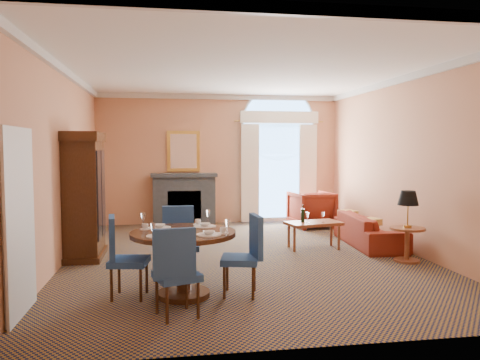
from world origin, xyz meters
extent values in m
plane|color=#121A3B|center=(0.00, 0.00, 0.00)|extent=(7.50, 7.50, 0.00)
cube|color=tan|center=(0.00, 3.75, 1.60)|extent=(6.00, 0.04, 3.20)
cube|color=tan|center=(-3.00, 0.00, 1.60)|extent=(0.04, 7.50, 3.20)
cube|color=tan|center=(3.00, 0.00, 1.60)|extent=(0.04, 7.50, 3.20)
cube|color=white|center=(0.00, 0.00, 3.20)|extent=(6.00, 7.50, 0.04)
cube|color=silver|center=(0.00, 0.00, 3.14)|extent=(6.00, 7.50, 0.12)
cube|color=silver|center=(-2.96, -2.40, 1.03)|extent=(0.08, 0.90, 2.06)
cube|color=#3C4147|center=(-0.90, 3.55, 0.60)|extent=(1.50, 0.40, 1.20)
cube|color=#3C4147|center=(-0.90, 3.52, 1.24)|extent=(1.60, 0.46, 0.08)
cube|color=gold|center=(-0.90, 3.72, 1.80)|extent=(0.80, 0.04, 1.00)
cube|color=white|center=(-0.90, 3.70, 1.80)|extent=(0.64, 0.02, 0.84)
cube|color=silver|center=(1.50, 3.73, 1.25)|extent=(1.90, 0.04, 2.50)
cube|color=#8DBAEC|center=(1.50, 3.72, 1.25)|extent=(1.70, 0.02, 2.30)
cylinder|color=silver|center=(1.50, 3.73, 2.50)|extent=(1.90, 0.04, 1.90)
cube|color=#F0E5CB|center=(0.75, 3.61, 1.25)|extent=(0.45, 0.06, 2.45)
cube|color=#F0E5CB|center=(2.25, 3.61, 1.25)|extent=(0.45, 0.06, 2.45)
cube|color=#F0E5CB|center=(1.50, 3.61, 2.65)|extent=(2.00, 0.08, 0.30)
cube|color=black|center=(-2.72, 0.36, 1.00)|extent=(0.55, 1.00, 1.99)
cube|color=black|center=(-2.72, 0.36, 2.07)|extent=(0.62, 1.10, 0.16)
cube|color=black|center=(-2.72, 0.36, 0.05)|extent=(0.62, 1.10, 0.10)
cylinder|color=black|center=(-1.13, -2.03, 0.81)|extent=(1.33, 1.33, 0.06)
cylinder|color=black|center=(-1.13, -2.03, 0.39)|extent=(0.18, 0.18, 0.78)
cylinder|color=black|center=(-1.13, -2.03, 0.03)|extent=(0.67, 0.67, 0.07)
cylinder|color=white|center=(-0.83, -1.73, 0.84)|extent=(0.30, 0.30, 0.01)
imported|color=white|center=(-0.83, -1.73, 0.87)|extent=(0.15, 0.15, 0.04)
imported|color=white|center=(-0.91, -1.54, 0.88)|extent=(0.09, 0.09, 0.07)
cylinder|color=white|center=(-1.43, -1.73, 0.84)|extent=(0.30, 0.30, 0.01)
imported|color=white|center=(-1.43, -1.73, 0.87)|extent=(0.15, 0.15, 0.04)
imported|color=white|center=(-1.61, -1.81, 0.88)|extent=(0.09, 0.09, 0.07)
cylinder|color=white|center=(-1.43, -2.32, 0.84)|extent=(0.30, 0.30, 0.01)
imported|color=white|center=(-1.43, -2.32, 0.87)|extent=(0.15, 0.15, 0.04)
imported|color=white|center=(-1.34, -2.51, 0.88)|extent=(0.09, 0.09, 0.07)
cylinder|color=white|center=(-0.83, -2.32, 0.84)|extent=(0.30, 0.30, 0.01)
imported|color=white|center=(-0.83, -2.32, 0.87)|extent=(0.15, 0.15, 0.04)
imported|color=white|center=(-0.65, -2.24, 0.88)|extent=(0.09, 0.09, 0.07)
cube|color=navy|center=(-1.16, -1.21, 0.46)|extent=(0.55, 0.55, 0.08)
cube|color=navy|center=(-1.16, -1.01, 0.76)|extent=(0.46, 0.09, 0.55)
cylinder|color=black|center=(-1.02, -1.00, 0.21)|extent=(0.04, 0.04, 0.42)
cylinder|color=black|center=(-1.37, -1.08, 0.21)|extent=(0.04, 0.04, 0.42)
cylinder|color=black|center=(-0.94, -1.35, 0.21)|extent=(0.04, 0.04, 0.42)
cylinder|color=black|center=(-1.29, -1.43, 0.21)|extent=(0.04, 0.04, 0.42)
cube|color=navy|center=(-1.22, -2.71, 0.46)|extent=(0.58, 0.58, 0.08)
cube|color=navy|center=(-1.25, -2.92, 0.76)|extent=(0.46, 0.13, 0.55)
cylinder|color=black|center=(-1.34, -2.94, 0.21)|extent=(0.04, 0.04, 0.42)
cylinder|color=black|center=(-1.00, -2.83, 0.21)|extent=(0.04, 0.04, 0.42)
cylinder|color=black|center=(-1.45, -2.60, 0.21)|extent=(0.04, 0.04, 0.42)
cylinder|color=black|center=(-1.11, -2.48, 0.21)|extent=(0.04, 0.04, 0.42)
cube|color=navy|center=(-0.41, -2.07, 0.46)|extent=(0.55, 0.55, 0.08)
cube|color=navy|center=(-0.20, -2.09, 0.76)|extent=(0.10, 0.46, 0.55)
cylinder|color=black|center=(-0.28, -2.29, 0.21)|extent=(0.04, 0.04, 0.42)
cylinder|color=black|center=(-0.20, -1.94, 0.21)|extent=(0.04, 0.04, 0.42)
cylinder|color=black|center=(-0.63, -2.21, 0.21)|extent=(0.04, 0.04, 0.42)
cylinder|color=black|center=(-0.55, -1.86, 0.21)|extent=(0.04, 0.04, 0.42)
cube|color=navy|center=(-1.80, -1.95, 0.46)|extent=(0.53, 0.53, 0.08)
cube|color=navy|center=(-2.01, -1.93, 0.76)|extent=(0.12, 0.46, 0.55)
cylinder|color=black|center=(-1.95, -1.74, 0.21)|extent=(0.04, 0.04, 0.42)
cylinder|color=black|center=(-2.01, -2.10, 0.21)|extent=(0.04, 0.04, 0.42)
cylinder|color=black|center=(-1.60, -1.80, 0.21)|extent=(0.04, 0.04, 0.42)
cylinder|color=black|center=(-1.65, -2.16, 0.21)|extent=(0.04, 0.04, 0.42)
imported|color=maroon|center=(2.55, 0.56, 0.30)|extent=(0.92, 2.08, 0.59)
imported|color=maroon|center=(2.07, 2.72, 0.43)|extent=(1.03, 1.06, 0.86)
cube|color=brown|center=(1.38, 0.43, 0.48)|extent=(1.09, 0.75, 0.06)
cylinder|color=brown|center=(0.96, 0.23, 0.22)|extent=(0.05, 0.05, 0.44)
cylinder|color=brown|center=(1.80, 0.23, 0.22)|extent=(0.05, 0.05, 0.44)
cylinder|color=brown|center=(0.96, 0.63, 0.22)|extent=(0.05, 0.05, 0.44)
cylinder|color=brown|center=(1.80, 0.63, 0.22)|extent=(0.05, 0.05, 0.44)
cylinder|color=brown|center=(2.60, -0.78, 0.56)|extent=(0.58, 0.58, 0.04)
cylinder|color=brown|center=(2.60, -0.78, 0.27)|extent=(0.08, 0.08, 0.54)
cylinder|color=brown|center=(2.60, -0.78, 0.02)|extent=(0.42, 0.42, 0.04)
camera|label=1|loc=(-1.33, -7.89, 1.89)|focal=35.00mm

